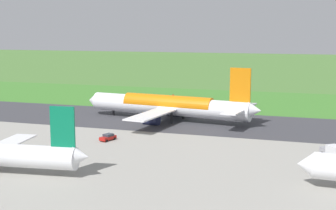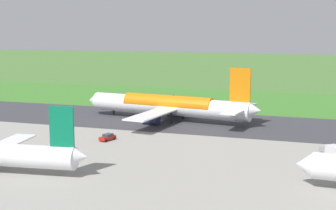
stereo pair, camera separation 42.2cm
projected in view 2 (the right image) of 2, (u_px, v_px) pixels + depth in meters
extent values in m
plane|color=#477233|center=(142.00, 119.00, 138.07)|extent=(800.00, 800.00, 0.00)
cube|color=#38383D|center=(142.00, 119.00, 138.06)|extent=(600.00, 32.48, 0.06)
cube|color=gray|center=(41.00, 168.00, 89.08)|extent=(440.00, 110.00, 0.05)
cube|color=#3C782B|center=(175.00, 103.00, 168.66)|extent=(600.00, 80.00, 0.04)
cylinder|color=white|center=(168.00, 106.00, 134.94)|extent=(48.27, 11.50, 5.20)
cone|color=white|center=(93.00, 100.00, 145.83)|extent=(3.63, 5.29, 4.94)
cone|color=white|center=(255.00, 110.00, 124.08)|extent=(4.05, 4.84, 4.42)
cube|color=orange|center=(240.00, 85.00, 124.80)|extent=(5.62, 1.24, 9.00)
cube|color=white|center=(233.00, 112.00, 120.89)|extent=(5.15, 9.45, 0.36)
cube|color=white|center=(246.00, 106.00, 130.69)|extent=(5.15, 9.45, 0.36)
cube|color=white|center=(153.00, 114.00, 124.78)|extent=(8.85, 22.60, 0.35)
cube|color=white|center=(187.00, 102.00, 144.37)|extent=(8.85, 22.60, 0.35)
cylinder|color=#23284C|center=(151.00, 120.00, 129.35)|extent=(4.83, 3.37, 2.80)
cylinder|color=#23284C|center=(174.00, 112.00, 142.71)|extent=(4.83, 3.37, 2.80)
cylinder|color=black|center=(114.00, 110.00, 143.12)|extent=(0.70, 0.70, 3.42)
cylinder|color=black|center=(172.00, 118.00, 130.49)|extent=(0.70, 0.70, 3.42)
cylinder|color=black|center=(183.00, 113.00, 137.61)|extent=(0.70, 0.70, 3.42)
cylinder|color=orange|center=(168.00, 104.00, 134.86)|extent=(26.86, 8.67, 5.23)
cone|color=white|center=(304.00, 164.00, 78.52)|extent=(2.76, 4.35, 4.24)
cone|color=white|center=(80.00, 156.00, 82.63)|extent=(3.19, 3.83, 3.52)
cube|color=#0C724C|center=(62.00, 127.00, 82.44)|extent=(4.48, 0.93, 7.18)
cube|color=white|center=(6.00, 144.00, 94.94)|extent=(6.84, 17.99, 0.28)
cube|color=gray|center=(327.00, 150.00, 97.59)|extent=(3.08, 3.08, 1.30)
cube|color=silver|center=(336.00, 152.00, 94.91)|extent=(4.12, 4.42, 2.20)
cylinder|color=black|center=(322.00, 154.00, 97.38)|extent=(0.78, 0.90, 0.90)
cylinder|color=black|center=(330.00, 153.00, 98.01)|extent=(0.78, 0.90, 0.90)
cylinder|color=black|center=(333.00, 158.00, 94.20)|extent=(0.78, 0.90, 0.90)
cube|color=#B21914|center=(108.00, 138.00, 110.85)|extent=(2.93, 4.54, 0.75)
cube|color=#2D333D|center=(108.00, 135.00, 110.91)|extent=(2.26, 2.60, 0.55)
cylinder|color=black|center=(106.00, 141.00, 109.30)|extent=(0.40, 0.68, 0.64)
cylinder|color=black|center=(101.00, 140.00, 110.25)|extent=(0.40, 0.68, 0.64)
cylinder|color=black|center=(114.00, 139.00, 111.57)|extent=(0.40, 0.68, 0.64)
cylinder|color=black|center=(109.00, 138.00, 112.52)|extent=(0.40, 0.68, 0.64)
cylinder|color=slate|center=(173.00, 99.00, 171.79)|extent=(0.10, 0.10, 1.87)
cube|color=red|center=(173.00, 95.00, 171.61)|extent=(0.60, 0.04, 0.60)
cone|color=orange|center=(162.00, 101.00, 171.68)|extent=(0.40, 0.40, 0.55)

